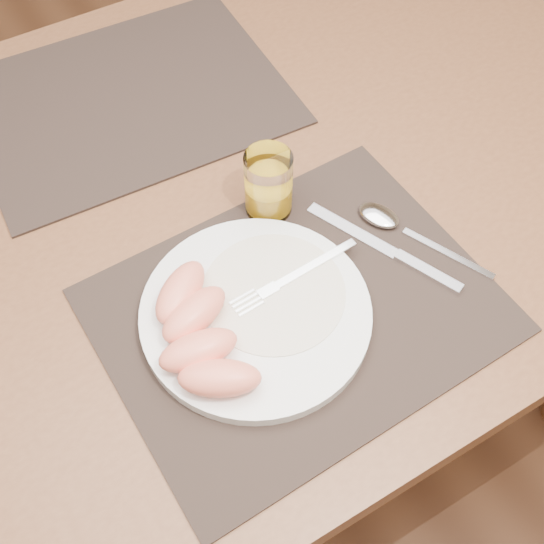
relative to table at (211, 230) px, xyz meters
The scene contains 11 objects.
ground 0.67m from the table, ahead, with size 5.00×5.00×0.00m, color #58331E.
table is the anchor object (origin of this frame).
placemat_near 0.24m from the table, 87.96° to the right, with size 0.45×0.35×0.00m, color #2D211C.
placemat_far 0.24m from the table, 94.30° to the left, with size 0.45×0.35×0.00m, color #2D211C.
plate 0.23m from the table, 101.10° to the right, with size 0.27×0.27×0.02m, color white.
plate_dressing 0.22m from the table, 92.95° to the right, with size 0.17×0.17×0.00m.
fork 0.22m from the table, 87.21° to the right, with size 0.18×0.03×0.00m.
knife 0.28m from the table, 54.35° to the right, with size 0.10×0.21×0.01m.
spoon 0.26m from the table, 43.89° to the right, with size 0.10×0.18×0.01m.
juice_glass 0.16m from the table, 50.00° to the right, with size 0.06×0.06×0.09m.
grapefruit_wedges 0.27m from the table, 119.03° to the right, with size 0.11×0.20×0.04m.
Camera 1 is at (-0.23, -0.56, 1.45)m, focal length 45.00 mm.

